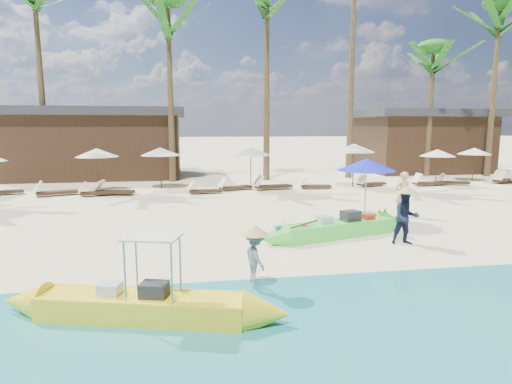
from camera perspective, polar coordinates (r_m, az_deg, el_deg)
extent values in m
plane|color=#FCEEBA|center=(11.69, 3.86, -7.03)|extent=(240.00, 240.00, 0.00)
cube|color=tan|center=(7.22, 13.39, -17.55)|extent=(240.00, 4.50, 0.01)
cube|color=#4AE846|center=(12.69, 10.84, -4.91)|extent=(3.62, 1.73, 0.43)
cube|color=white|center=(12.68, 10.84, -4.82)|extent=(3.08, 1.39, 0.19)
cube|color=#262628|center=(12.89, 12.48, -3.32)|extent=(0.60, 0.52, 0.39)
cube|color=silver|center=(12.41, 9.06, -3.87)|extent=(0.47, 0.43, 0.31)
cube|color=red|center=(13.25, 14.72, -3.40)|extent=(0.40, 0.36, 0.25)
cylinder|color=red|center=(12.07, 6.42, -4.70)|extent=(0.25, 0.25, 0.10)
cylinder|color=#262628|center=(11.83, 5.56, -4.98)|extent=(0.22, 0.22, 0.09)
sphere|color=tan|center=(11.70, 4.01, -4.84)|extent=(0.20, 0.20, 0.20)
cylinder|color=yellow|center=(13.72, 16.10, -3.13)|extent=(0.16, 0.16, 0.20)
cylinder|color=yellow|center=(13.87, 16.79, -3.04)|extent=(0.16, 0.16, 0.20)
cube|color=yellow|center=(7.57, -14.94, -14.66)|extent=(3.51, 1.62, 0.41)
cube|color=white|center=(7.56, -14.95, -14.52)|extent=(2.99, 1.30, 0.19)
cube|color=#262628|center=(7.39, -13.41, -12.86)|extent=(0.51, 0.45, 0.33)
cube|color=silver|center=(7.68, -18.89, -12.44)|extent=(0.42, 0.39, 0.28)
cube|color=#EAE4C5|center=(7.10, -13.68, -5.87)|extent=(1.00, 0.81, 0.03)
imported|color=tan|center=(16.02, 18.96, -0.26)|extent=(0.60, 0.42, 1.60)
imported|color=#121A34|center=(12.24, 19.36, -3.23)|extent=(0.77, 0.63, 1.48)
imported|color=gray|center=(8.32, -0.11, -8.66)|extent=(0.53, 0.73, 1.01)
cylinder|color=#99999E|center=(14.76, 14.37, 0.12)|extent=(0.04, 0.04, 2.06)
cone|color=#1521CD|center=(14.66, 14.50, 3.56)|extent=(1.97, 1.97, 0.40)
cube|color=#372516|center=(23.19, -30.43, 0.01)|extent=(1.62, 0.94, 0.11)
cube|color=#372516|center=(21.81, -24.98, -0.04)|extent=(1.85, 1.14, 0.12)
cube|color=#EAE4C5|center=(21.72, -27.07, 0.62)|extent=(0.57, 0.67, 0.51)
cylinder|color=#372516|center=(22.11, -20.34, 2.64)|extent=(0.05, 0.05, 2.07)
cone|color=#EAE4C5|center=(22.04, -20.46, 4.94)|extent=(2.07, 2.07, 0.41)
cube|color=#372516|center=(21.00, -20.15, -0.09)|extent=(1.70, 0.77, 0.12)
cube|color=#EAE4C5|center=(21.00, -22.17, 0.60)|extent=(0.44, 0.58, 0.48)
cube|color=#372516|center=(20.97, -18.27, 0.01)|extent=(1.79, 0.94, 0.12)
cube|color=#EAE4C5|center=(21.23, -20.18, 0.84)|extent=(0.50, 0.63, 0.50)
cylinder|color=#372516|center=(22.64, -12.57, 3.08)|extent=(0.05, 0.05, 2.04)
cone|color=#EAE4C5|center=(22.57, -12.64, 5.30)|extent=(2.04, 2.04, 0.41)
cube|color=#372516|center=(20.51, -6.78, 0.16)|extent=(1.57, 0.64, 0.11)
cube|color=#EAE4C5|center=(20.40, -8.68, 0.84)|extent=(0.39, 0.53, 0.45)
cylinder|color=#372516|center=(21.60, -0.70, 3.10)|extent=(0.05, 0.05, 2.10)
cone|color=#EAE4C5|center=(21.53, -0.70, 5.48)|extent=(2.10, 2.10, 0.42)
cube|color=#372516|center=(21.49, -2.72, 0.62)|extent=(1.69, 0.99, 0.11)
cube|color=#EAE4C5|center=(21.16, -4.47, 1.26)|extent=(0.50, 0.61, 0.47)
cube|color=#372516|center=(21.68, 2.38, 0.76)|extent=(1.93, 0.92, 0.13)
cube|color=#EAE4C5|center=(21.35, 0.35, 1.52)|extent=(0.52, 0.66, 0.54)
cylinder|color=#372516|center=(23.07, 12.84, 3.39)|extent=(0.06, 0.06, 2.21)
cone|color=#EAE4C5|center=(23.00, 12.92, 5.75)|extent=(2.21, 2.21, 0.44)
cube|color=#372516|center=(22.16, 8.00, 0.78)|extent=(1.58, 0.63, 0.11)
cube|color=#EAE4C5|center=(21.98, 6.28, 1.47)|extent=(0.39, 0.53, 0.45)
cube|color=#372516|center=(23.63, 15.18, 1.06)|extent=(1.66, 0.94, 0.11)
cube|color=#EAE4C5|center=(23.14, 13.91, 1.65)|extent=(0.49, 0.59, 0.46)
cylinder|color=#372516|center=(25.17, 22.92, 2.98)|extent=(0.05, 0.05, 1.90)
cone|color=#EAE4C5|center=(25.12, 23.03, 4.83)|extent=(1.90, 1.90, 0.38)
cube|color=#372516|center=(24.87, 22.08, 1.12)|extent=(1.72, 0.62, 0.12)
cube|color=#EAE4C5|center=(24.43, 20.66, 1.78)|extent=(0.40, 0.56, 0.50)
cylinder|color=#372516|center=(27.96, 26.99, 3.22)|extent=(0.05, 0.05, 1.89)
cone|color=#EAE4C5|center=(27.91, 27.10, 4.88)|extent=(1.89, 1.89, 0.38)
cube|color=#372516|center=(25.76, 24.89, 1.16)|extent=(1.64, 0.92, 0.11)
cube|color=#EAE4C5|center=(25.53, 23.46, 1.81)|extent=(0.48, 0.58, 0.45)
cube|color=#372516|center=(28.07, 30.58, 1.37)|extent=(1.92, 1.05, 0.13)
cube|color=#EAE4C5|center=(27.38, 29.65, 1.96)|extent=(0.55, 0.68, 0.53)
cone|color=brown|center=(27.28, -26.74, 12.61)|extent=(0.40, 0.40, 10.89)
cone|color=brown|center=(25.30, -11.35, 12.80)|extent=(0.40, 0.40, 10.08)
cone|color=brown|center=(25.53, 1.43, 14.26)|extent=(0.40, 0.40, 11.26)
cone|color=brown|center=(27.46, 12.65, 15.67)|extent=(0.40, 0.40, 13.16)
cone|color=brown|center=(29.79, 22.18, 9.77)|extent=(0.40, 0.40, 8.07)
ellipsoid|color=#175D18|center=(30.18, 22.64, 17.44)|extent=(2.08, 2.08, 0.88)
cone|color=brown|center=(31.28, 29.10, 11.60)|extent=(0.40, 0.40, 10.64)
ellipsoid|color=#175D18|center=(32.09, 29.85, 21.09)|extent=(2.08, 2.08, 0.88)
cube|color=#372516|center=(28.98, -20.20, 5.69)|extent=(10.00, 6.00, 3.80)
cube|color=#2D2D33|center=(28.97, -20.43, 9.94)|extent=(10.80, 6.60, 0.50)
cube|color=#372516|center=(32.96, 21.00, 5.96)|extent=(8.00, 6.00, 3.80)
cube|color=#2D2D33|center=(32.95, 21.20, 9.69)|extent=(8.80, 6.60, 0.50)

